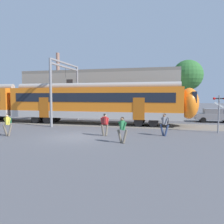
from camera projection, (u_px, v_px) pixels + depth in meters
The scene contains 12 objects.
ground_plane at pixel (76, 137), 15.70m from camera, with size 160.00×160.00×0.00m, color #515156.
track_bed at pixel (5, 121), 25.79m from camera, with size 80.00×4.40×0.01m, color slate.
pedestrian_yellow at pixel (8, 123), 16.00m from camera, with size 0.67×0.54×1.67m.
pedestrian_red at pixel (105, 123), 16.05m from camera, with size 0.62×0.60×1.67m.
pedestrian_green at pixel (122, 128), 13.59m from camera, with size 0.71×0.50×1.67m.
pedestrian_grey at pixel (165, 123), 16.05m from camera, with size 0.71×0.53×1.67m.
parked_car_grey at pixel (214, 115), 24.50m from camera, with size 4.01×1.77×1.54m.
catenary_gantry at pixel (66, 83), 23.61m from camera, with size 0.24×6.64×6.53m.
crossing_signal at pixel (219, 108), 17.18m from camera, with size 0.96×0.21×3.00m.
background_building at pixel (100, 94), 30.68m from camera, with size 21.40×5.00×9.20m.
street_tree_right at pixel (188, 75), 31.27m from camera, with size 4.33×4.33×8.09m.
street_tree_left at pixel (78, 83), 34.58m from camera, with size 4.11×4.11×7.10m.
Camera 1 is at (6.20, -14.47, 2.96)m, focal length 35.00 mm.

